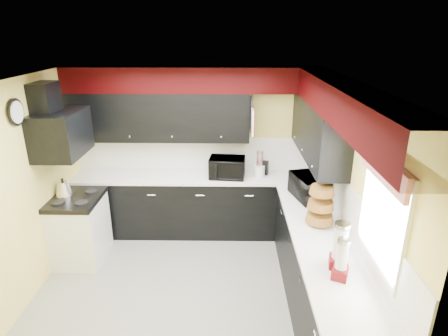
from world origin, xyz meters
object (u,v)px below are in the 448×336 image
object	(u,v)px
toaster_oven	(227,167)
utensil_crock	(259,171)
knife_block	(265,168)
kettle	(64,189)
microwave	(310,187)

from	to	relation	value
toaster_oven	utensil_crock	xyz separation A→B (m)	(0.48, 0.03, -0.06)
knife_block	kettle	xyz separation A→B (m)	(-2.71, -0.75, -0.02)
toaster_oven	knife_block	world-z (taller)	toaster_oven
utensil_crock	kettle	world-z (taller)	kettle
knife_block	kettle	world-z (taller)	knife_block
toaster_oven	microwave	world-z (taller)	microwave
knife_block	kettle	bearing A→B (deg)	-151.25
kettle	microwave	bearing A→B (deg)	-1.32
microwave	knife_block	world-z (taller)	microwave
knife_block	microwave	bearing A→B (deg)	-45.60
utensil_crock	knife_block	world-z (taller)	knife_block
utensil_crock	knife_block	size ratio (longest dim) A/B	0.86
toaster_oven	kettle	xyz separation A→B (m)	(-2.15, -0.63, -0.07)
microwave	utensil_crock	size ratio (longest dim) A/B	3.27
microwave	utensil_crock	bearing A→B (deg)	23.32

